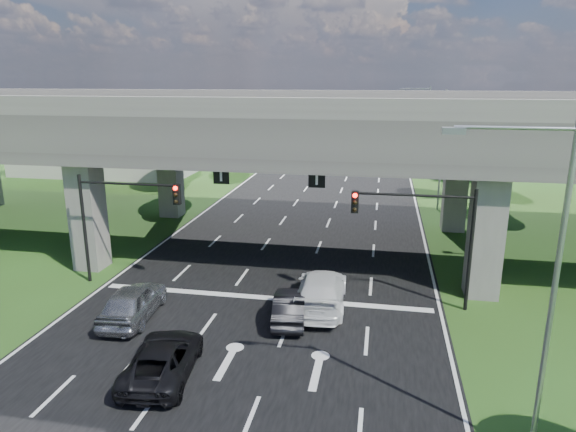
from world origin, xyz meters
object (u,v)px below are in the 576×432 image
(signal_right, at_px, (425,225))
(car_white, at_px, (321,291))
(car_trailing, at_px, (163,359))
(car_silver, at_px, (133,302))
(streetlight_beyond, at_px, (424,124))
(streetlight_far, at_px, (438,141))
(streetlight_near, at_px, (541,271))
(car_dark, at_px, (290,307))
(signal_left, at_px, (119,210))

(signal_right, relative_size, car_white, 1.04)
(signal_right, xyz_separation_m, car_trailing, (-9.89, -8.02, -3.47))
(car_silver, bearing_deg, streetlight_beyond, -116.30)
(streetlight_far, bearing_deg, streetlight_near, -90.00)
(car_silver, distance_m, car_dark, 7.29)
(car_dark, bearing_deg, signal_left, -22.89)
(car_white, bearing_deg, streetlight_far, -111.17)
(streetlight_far, xyz_separation_m, car_white, (-7.05, -21.00, -4.98))
(streetlight_near, height_order, streetlight_far, same)
(signal_left, relative_size, car_trailing, 1.22)
(signal_left, bearing_deg, car_trailing, -54.35)
(signal_right, height_order, car_dark, signal_right)
(streetlight_near, relative_size, car_silver, 2.06)
(car_dark, bearing_deg, signal_right, -163.45)
(streetlight_far, relative_size, car_silver, 2.06)
(streetlight_near, xyz_separation_m, car_trailing, (-12.17, 1.92, -5.13))
(streetlight_near, bearing_deg, signal_left, 150.98)
(streetlight_far, bearing_deg, car_white, -108.56)
(streetlight_far, xyz_separation_m, streetlight_beyond, (0.00, 16.00, 0.00))
(streetlight_beyond, bearing_deg, streetlight_near, -90.00)
(signal_right, relative_size, signal_left, 1.00)
(signal_right, relative_size, car_trailing, 1.22)
(streetlight_near, xyz_separation_m, car_dark, (-8.30, 7.27, -5.14))
(signal_left, height_order, car_dark, signal_left)
(streetlight_near, distance_m, car_white, 12.47)
(streetlight_far, distance_m, car_white, 22.70)
(car_trailing, bearing_deg, car_white, -132.95)
(signal_right, distance_m, streetlight_near, 10.33)
(streetlight_beyond, xyz_separation_m, car_white, (-7.05, -37.00, -4.98))
(signal_right, bearing_deg, streetlight_near, -77.12)
(streetlight_far, height_order, car_white, streetlight_far)
(signal_left, height_order, streetlight_near, streetlight_near)
(signal_right, distance_m, streetlight_beyond, 36.17)
(streetlight_beyond, relative_size, car_trailing, 2.03)
(car_white, bearing_deg, streetlight_beyond, -103.40)
(car_silver, height_order, car_dark, car_silver)
(signal_left, xyz_separation_m, car_dark, (9.62, -2.67, -3.48))
(signal_left, relative_size, car_white, 1.04)
(car_white, bearing_deg, car_dark, 51.62)
(streetlight_beyond, distance_m, car_trailing, 46.01)
(streetlight_far, distance_m, car_dark, 24.74)
(streetlight_far, height_order, streetlight_beyond, same)
(signal_left, bearing_deg, car_dark, -15.52)
(streetlight_far, distance_m, car_trailing, 31.03)
(streetlight_near, bearing_deg, streetlight_far, 90.00)
(streetlight_near, distance_m, car_silver, 17.40)
(streetlight_far, bearing_deg, signal_left, -131.78)
(signal_left, bearing_deg, car_silver, -57.56)
(signal_left, height_order, streetlight_far, streetlight_far)
(signal_left, xyz_separation_m, car_trailing, (5.75, -8.02, -3.47))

